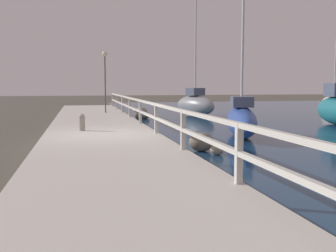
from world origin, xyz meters
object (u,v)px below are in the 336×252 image
object	(u,v)px
mooring_bollard	(82,122)
sailboat_gray	(195,104)
dock_lamp	(105,67)
sailboat_white	(334,101)
sailboat_blue	(241,119)

from	to	relation	value
mooring_bollard	sailboat_gray	xyz separation A→B (m)	(6.67, 9.35, 0.08)
mooring_bollard	dock_lamp	world-z (taller)	dock_lamp
sailboat_gray	sailboat_white	size ratio (longest dim) A/B	1.50
mooring_bollard	sailboat_blue	world-z (taller)	sailboat_blue
mooring_bollard	sailboat_white	bearing A→B (deg)	33.98
dock_lamp	sailboat_white	bearing A→B (deg)	13.10
dock_lamp	sailboat_white	distance (m)	17.32
sailboat_blue	sailboat_white	size ratio (longest dim) A/B	1.14
sailboat_blue	sailboat_white	bearing A→B (deg)	62.92
mooring_bollard	sailboat_white	xyz separation A→B (m)	(18.05, 12.17, 0.06)
mooring_bollard	sailboat_gray	distance (m)	11.48
sailboat_gray	dock_lamp	bearing A→B (deg)	171.74
dock_lamp	sailboat_gray	distance (m)	5.86
sailboat_blue	dock_lamp	bearing A→B (deg)	135.78
mooring_bollard	sailboat_blue	size ratio (longest dim) A/B	0.10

